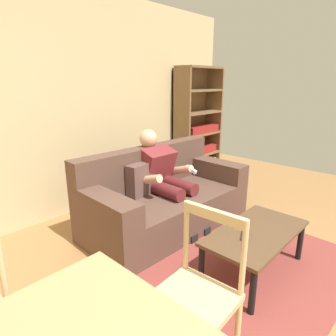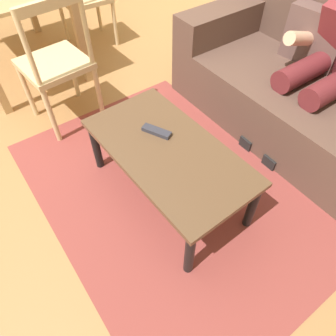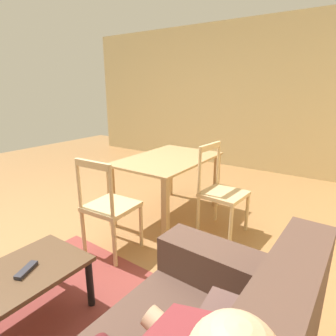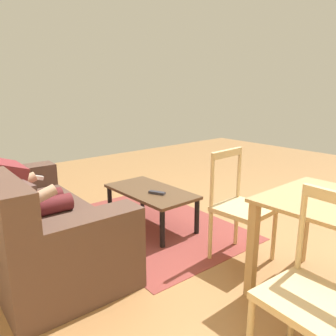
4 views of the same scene
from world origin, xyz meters
name	(u,v)px [view 1 (image 1 of 4)]	position (x,y,z in m)	size (l,w,h in m)	color
wall_back	(7,109)	(0.00, 3.07, 1.33)	(7.11, 0.12, 2.66)	#D1BC8C
couch	(163,198)	(1.14, 1.93, 0.32)	(1.95, 0.96, 0.88)	brown
person_lounging	(164,177)	(1.19, 1.97, 0.56)	(0.60, 0.94, 1.08)	maroon
coffee_table	(256,237)	(1.03, 0.74, 0.34)	(1.00, 0.53, 0.39)	brown
tv_remote	(245,235)	(0.89, 0.76, 0.41)	(0.05, 0.17, 0.02)	#2D2D38
bookshelf	(197,135)	(2.92, 2.83, 0.71)	(0.93, 0.36, 1.84)	brown
dining_chair_facing_couch	(196,297)	(0.00, 0.58, 0.46)	(0.44, 0.44, 0.93)	#D1B27F
area_rug	(252,271)	(1.03, 0.74, 0.00)	(2.00, 1.40, 0.01)	brown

